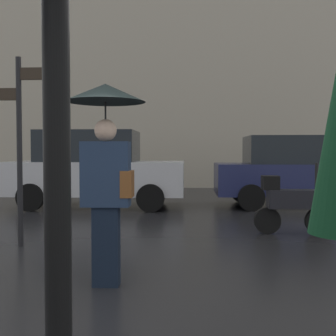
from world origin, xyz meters
name	(u,v)px	position (x,y,z in m)	size (l,w,h in m)	color
pedestrian_with_umbrella	(106,144)	(-0.25, 1.74, 1.51)	(0.84, 0.84, 2.14)	black
parked_scooter	(290,202)	(2.38, 4.64, 0.55)	(1.33, 0.32, 1.23)	black
parked_car_left	(95,168)	(-1.79, 8.06, 0.99)	(4.43, 2.01, 1.96)	silver
parked_car_right	(301,171)	(3.53, 8.30, 0.93)	(4.52, 1.92, 1.83)	#1E234C
street_signpost	(20,132)	(-1.91, 3.52, 1.72)	(1.08, 0.08, 2.83)	black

